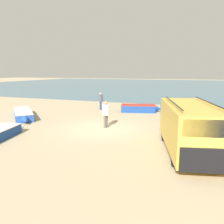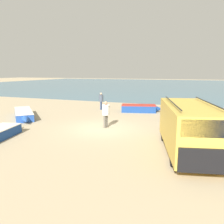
{
  "view_description": "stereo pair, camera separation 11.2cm",
  "coord_description": "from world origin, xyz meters",
  "px_view_note": "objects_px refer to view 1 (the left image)",
  "views": [
    {
      "loc": [
        5.38,
        -12.97,
        3.7
      ],
      "look_at": [
        0.42,
        0.75,
        1.0
      ],
      "focal_mm": 35.0,
      "sensor_mm": 36.0,
      "label": 1
    },
    {
      "loc": [
        5.48,
        -12.93,
        3.7
      ],
      "look_at": [
        0.42,
        0.75,
        1.0
      ],
      "focal_mm": 35.0,
      "sensor_mm": 36.0,
      "label": 2
    }
  ],
  "objects_px": {
    "fishing_rowboat_0": "(23,114)",
    "fisherman_1": "(171,113)",
    "fishing_rowboat_2": "(140,108)",
    "parked_van": "(190,127)",
    "fisherman_2": "(163,108)",
    "fishing_rowboat_1": "(224,122)",
    "fisherman_3": "(106,112)",
    "fisherman_0": "(101,100)"
  },
  "relations": [
    {
      "from": "parked_van",
      "to": "fisherman_1",
      "type": "relative_size",
      "value": 3.24
    },
    {
      "from": "parked_van",
      "to": "fisherman_3",
      "type": "height_order",
      "value": "parked_van"
    },
    {
      "from": "fishing_rowboat_1",
      "to": "fisherman_3",
      "type": "distance_m",
      "value": 8.11
    },
    {
      "from": "fishing_rowboat_0",
      "to": "fisherman_3",
      "type": "bearing_deg",
      "value": 40.37
    },
    {
      "from": "parked_van",
      "to": "fisherman_3",
      "type": "xyz_separation_m",
      "value": [
        -5.28,
        2.94,
        -0.17
      ]
    },
    {
      "from": "fisherman_0",
      "to": "fisherman_1",
      "type": "xyz_separation_m",
      "value": [
        7.18,
        -5.18,
        0.06
      ]
    },
    {
      "from": "parked_van",
      "to": "fisherman_0",
      "type": "bearing_deg",
      "value": -151.87
    },
    {
      "from": "fishing_rowboat_2",
      "to": "fisherman_1",
      "type": "relative_size",
      "value": 2.21
    },
    {
      "from": "parked_van",
      "to": "fisherman_2",
      "type": "xyz_separation_m",
      "value": [
        -1.95,
        6.36,
        -0.26
      ]
    },
    {
      "from": "fishing_rowboat_0",
      "to": "fisherman_3",
      "type": "relative_size",
      "value": 2.47
    },
    {
      "from": "fishing_rowboat_1",
      "to": "fishing_rowboat_2",
      "type": "distance_m",
      "value": 7.54
    },
    {
      "from": "parked_van",
      "to": "fishing_rowboat_2",
      "type": "xyz_separation_m",
      "value": [
        -4.45,
        9.5,
        -0.9
      ]
    },
    {
      "from": "fisherman_2",
      "to": "fishing_rowboat_0",
      "type": "bearing_deg",
      "value": 143.08
    },
    {
      "from": "fisherman_3",
      "to": "fisherman_2",
      "type": "bearing_deg",
      "value": -110.66
    },
    {
      "from": "fishing_rowboat_1",
      "to": "fisherman_2",
      "type": "bearing_deg",
      "value": -10.0
    },
    {
      "from": "fishing_rowboat_2",
      "to": "fisherman_2",
      "type": "relative_size",
      "value": 2.43
    },
    {
      "from": "fishing_rowboat_1",
      "to": "fisherman_3",
      "type": "height_order",
      "value": "fisherman_3"
    },
    {
      "from": "parked_van",
      "to": "fisherman_3",
      "type": "relative_size",
      "value": 3.23
    },
    {
      "from": "parked_van",
      "to": "fisherman_2",
      "type": "relative_size",
      "value": 3.55
    },
    {
      "from": "fisherman_2",
      "to": "fisherman_3",
      "type": "xyz_separation_m",
      "value": [
        -3.33,
        -3.43,
        0.1
      ]
    },
    {
      "from": "fishing_rowboat_2",
      "to": "fisherman_2",
      "type": "bearing_deg",
      "value": -65.2
    },
    {
      "from": "fishing_rowboat_2",
      "to": "fisherman_0",
      "type": "xyz_separation_m",
      "value": [
        -3.89,
        -0.16,
        0.68
      ]
    },
    {
      "from": "fisherman_2",
      "to": "fisherman_3",
      "type": "relative_size",
      "value": 0.91
    },
    {
      "from": "fishing_rowboat_2",
      "to": "fisherman_2",
      "type": "distance_m",
      "value": 4.07
    },
    {
      "from": "fishing_rowboat_0",
      "to": "fisherman_2",
      "type": "relative_size",
      "value": 2.71
    },
    {
      "from": "fisherman_1",
      "to": "fisherman_3",
      "type": "relative_size",
      "value": 1.0
    },
    {
      "from": "fishing_rowboat_1",
      "to": "fishing_rowboat_2",
      "type": "xyz_separation_m",
      "value": [
        -6.66,
        3.53,
        0.01
      ]
    },
    {
      "from": "fishing_rowboat_2",
      "to": "fisherman_3",
      "type": "xyz_separation_m",
      "value": [
        -0.82,
        -6.56,
        0.74
      ]
    },
    {
      "from": "fisherman_3",
      "to": "fishing_rowboat_2",
      "type": "bearing_deg",
      "value": -73.62
    },
    {
      "from": "fishing_rowboat_1",
      "to": "fisherman_2",
      "type": "height_order",
      "value": "fisherman_2"
    },
    {
      "from": "fishing_rowboat_0",
      "to": "fisherman_2",
      "type": "bearing_deg",
      "value": 59.68
    },
    {
      "from": "fishing_rowboat_0",
      "to": "fisherman_1",
      "type": "height_order",
      "value": "fisherman_1"
    },
    {
      "from": "parked_van",
      "to": "fishing_rowboat_0",
      "type": "relative_size",
      "value": 1.31
    },
    {
      "from": "parked_van",
      "to": "fisherman_2",
      "type": "height_order",
      "value": "parked_van"
    },
    {
      "from": "fishing_rowboat_2",
      "to": "fisherman_1",
      "type": "distance_m",
      "value": 6.32
    },
    {
      "from": "fishing_rowboat_0",
      "to": "fisherman_0",
      "type": "height_order",
      "value": "fisherman_0"
    },
    {
      "from": "fisherman_0",
      "to": "fisherman_3",
      "type": "bearing_deg",
      "value": 107.52
    },
    {
      "from": "fisherman_1",
      "to": "fishing_rowboat_2",
      "type": "bearing_deg",
      "value": -87.56
    },
    {
      "from": "fisherman_1",
      "to": "fishing_rowboat_0",
      "type": "bearing_deg",
      "value": -25.97
    },
    {
      "from": "parked_van",
      "to": "fisherman_1",
      "type": "xyz_separation_m",
      "value": [
        -1.17,
        4.15,
        -0.17
      ]
    },
    {
      "from": "fishing_rowboat_0",
      "to": "fishing_rowboat_2",
      "type": "relative_size",
      "value": 1.12
    },
    {
      "from": "fisherman_1",
      "to": "fisherman_3",
      "type": "height_order",
      "value": "fisherman_3"
    }
  ]
}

